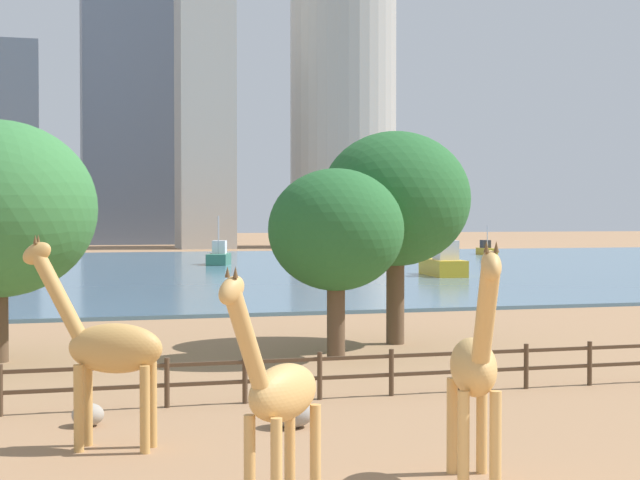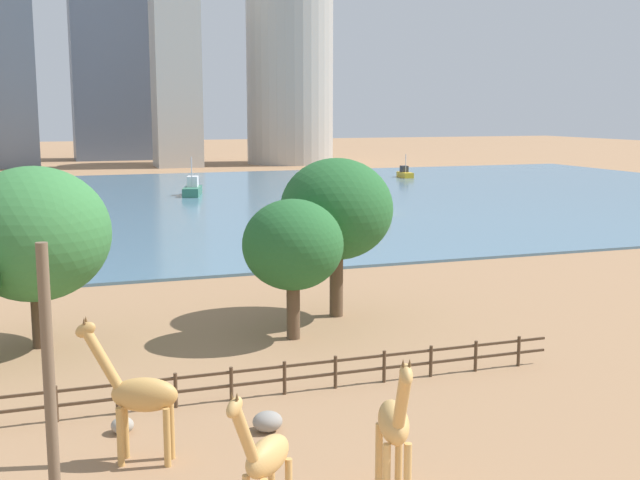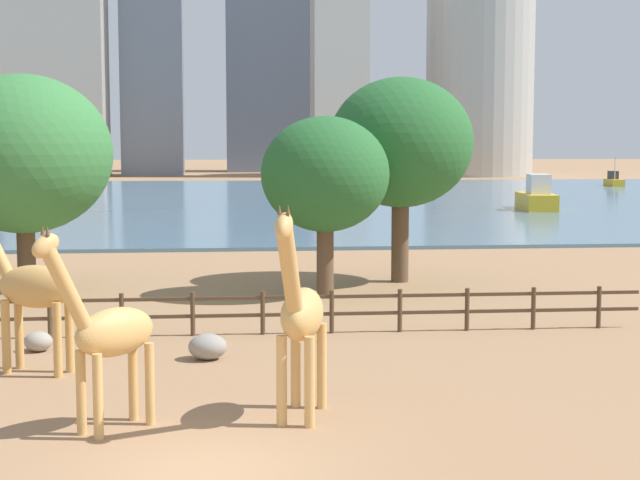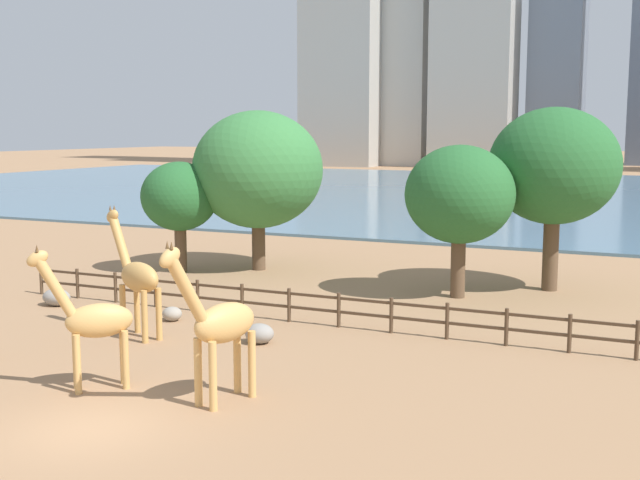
{
  "view_description": "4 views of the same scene",
  "coord_description": "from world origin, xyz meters",
  "px_view_note": "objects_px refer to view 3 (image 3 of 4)",
  "views": [
    {
      "loc": [
        -5.71,
        -13.5,
        4.97
      ],
      "look_at": [
        1.47,
        11.99,
        4.34
      ],
      "focal_mm": 55.0,
      "sensor_mm": 36.0,
      "label": 1
    },
    {
      "loc": [
        -6.94,
        -16.01,
        10.7
      ],
      "look_at": [
        3.91,
        14.87,
        5.4
      ],
      "focal_mm": 45.0,
      "sensor_mm": 36.0,
      "label": 2
    },
    {
      "loc": [
        0.4,
        -16.76,
        5.75
      ],
      "look_at": [
        2.84,
        8.52,
        3.17
      ],
      "focal_mm": 55.0,
      "sensor_mm": 36.0,
      "label": 3
    },
    {
      "loc": [
        13.0,
        -14.71,
        7.28
      ],
      "look_at": [
        2.94,
        7.14,
        3.97
      ],
      "focal_mm": 45.0,
      "sensor_mm": 36.0,
      "label": 4
    }
  ],
  "objects_px": {
    "tree_left_small": "(23,154)",
    "boulder_small": "(208,347)",
    "boat_sailboat": "(614,181)",
    "boat_tug": "(537,198)",
    "boat_ferry": "(329,187)",
    "giraffe_tall": "(301,315)",
    "tree_left_large": "(325,175)",
    "boulder_by_pole": "(38,341)",
    "giraffe_companion": "(30,286)",
    "tree_center_broad": "(401,143)",
    "giraffe_young": "(108,333)"
  },
  "relations": [
    {
      "from": "tree_left_small",
      "to": "boulder_small",
      "type": "bearing_deg",
      "value": -60.86
    },
    {
      "from": "boat_sailboat",
      "to": "boat_tug",
      "type": "relative_size",
      "value": 0.63
    },
    {
      "from": "tree_left_small",
      "to": "boat_ferry",
      "type": "distance_m",
      "value": 64.42
    },
    {
      "from": "giraffe_tall",
      "to": "tree_left_large",
      "type": "xyz_separation_m",
      "value": [
        2.15,
        16.11,
        2.31
      ]
    },
    {
      "from": "boulder_by_pole",
      "to": "tree_left_small",
      "type": "relative_size",
      "value": 0.09
    },
    {
      "from": "giraffe_companion",
      "to": "boat_tug",
      "type": "height_order",
      "value": "giraffe_companion"
    },
    {
      "from": "boat_sailboat",
      "to": "boat_tug",
      "type": "distance_m",
      "value": 45.49
    },
    {
      "from": "tree_left_large",
      "to": "giraffe_companion",
      "type": "bearing_deg",
      "value": -126.8
    },
    {
      "from": "boat_tug",
      "to": "tree_center_broad",
      "type": "bearing_deg",
      "value": 161.62
    },
    {
      "from": "boulder_by_pole",
      "to": "tree_center_broad",
      "type": "relative_size",
      "value": 0.09
    },
    {
      "from": "giraffe_tall",
      "to": "giraffe_companion",
      "type": "distance_m",
      "value": 7.93
    },
    {
      "from": "boulder_small",
      "to": "tree_left_large",
      "type": "xyz_separation_m",
      "value": [
        4.17,
        10.34,
        4.15
      ]
    },
    {
      "from": "tree_left_small",
      "to": "boat_sailboat",
      "type": "bearing_deg",
      "value": 54.66
    },
    {
      "from": "boulder_by_pole",
      "to": "boat_sailboat",
      "type": "height_order",
      "value": "boat_sailboat"
    },
    {
      "from": "giraffe_companion",
      "to": "giraffe_young",
      "type": "xyz_separation_m",
      "value": [
        2.51,
        -5.24,
        -0.19
      ]
    },
    {
      "from": "giraffe_tall",
      "to": "giraffe_young",
      "type": "height_order",
      "value": "giraffe_tall"
    },
    {
      "from": "giraffe_companion",
      "to": "giraffe_young",
      "type": "relative_size",
      "value": 1.09
    },
    {
      "from": "giraffe_young",
      "to": "tree_left_large",
      "type": "relative_size",
      "value": 0.63
    },
    {
      "from": "giraffe_companion",
      "to": "boat_tug",
      "type": "distance_m",
      "value": 60.09
    },
    {
      "from": "giraffe_young",
      "to": "boat_ferry",
      "type": "relative_size",
      "value": 0.73
    },
    {
      "from": "giraffe_companion",
      "to": "giraffe_young",
      "type": "height_order",
      "value": "giraffe_companion"
    },
    {
      "from": "boulder_small",
      "to": "boat_sailboat",
      "type": "bearing_deg",
      "value": 62.1
    },
    {
      "from": "boat_ferry",
      "to": "boat_tug",
      "type": "relative_size",
      "value": 0.84
    },
    {
      "from": "giraffe_companion",
      "to": "boulder_by_pole",
      "type": "bearing_deg",
      "value": -61.71
    },
    {
      "from": "tree_left_large",
      "to": "boat_tug",
      "type": "bearing_deg",
      "value": 62.44
    },
    {
      "from": "boulder_small",
      "to": "boulder_by_pole",
      "type": "bearing_deg",
      "value": 162.58
    },
    {
      "from": "giraffe_tall",
      "to": "boulder_by_pole",
      "type": "bearing_deg",
      "value": -122.01
    },
    {
      "from": "boat_sailboat",
      "to": "tree_center_broad",
      "type": "bearing_deg",
      "value": -21.61
    },
    {
      "from": "giraffe_tall",
      "to": "boulder_by_pole",
      "type": "xyz_separation_m",
      "value": [
        -6.66,
        7.23,
        -1.91
      ]
    },
    {
      "from": "giraffe_tall",
      "to": "tree_center_broad",
      "type": "distance_m",
      "value": 20.5
    },
    {
      "from": "giraffe_young",
      "to": "tree_center_broad",
      "type": "height_order",
      "value": "tree_center_broad"
    },
    {
      "from": "boat_sailboat",
      "to": "boulder_small",
      "type": "bearing_deg",
      "value": -21.81
    },
    {
      "from": "tree_center_broad",
      "to": "boulder_by_pole",
      "type": "bearing_deg",
      "value": -135.06
    },
    {
      "from": "tree_center_broad",
      "to": "boat_sailboat",
      "type": "bearing_deg",
      "value": 62.3
    },
    {
      "from": "giraffe_tall",
      "to": "boat_sailboat",
      "type": "distance_m",
      "value": 106.85
    },
    {
      "from": "boulder_by_pole",
      "to": "boat_sailboat",
      "type": "bearing_deg",
      "value": 59.45
    },
    {
      "from": "tree_center_broad",
      "to": "tree_left_small",
      "type": "bearing_deg",
      "value": -176.88
    },
    {
      "from": "giraffe_companion",
      "to": "tree_left_small",
      "type": "distance_m",
      "value": 14.47
    },
    {
      "from": "giraffe_tall",
      "to": "giraffe_young",
      "type": "distance_m",
      "value": 3.87
    },
    {
      "from": "giraffe_companion",
      "to": "boat_sailboat",
      "type": "bearing_deg",
      "value": -98.53
    },
    {
      "from": "tree_center_broad",
      "to": "boat_tug",
      "type": "bearing_deg",
      "value": 64.5
    },
    {
      "from": "tree_left_large",
      "to": "tree_center_broad",
      "type": "height_order",
      "value": "tree_center_broad"
    },
    {
      "from": "tree_left_small",
      "to": "boat_ferry",
      "type": "relative_size",
      "value": 1.44
    },
    {
      "from": "boulder_small",
      "to": "tree_left_large",
      "type": "distance_m",
      "value": 11.89
    },
    {
      "from": "boat_ferry",
      "to": "tree_left_small",
      "type": "bearing_deg",
      "value": -0.24
    },
    {
      "from": "giraffe_tall",
      "to": "tree_left_large",
      "type": "bearing_deg",
      "value": -172.23
    },
    {
      "from": "tree_left_small",
      "to": "tree_center_broad",
      "type": "bearing_deg",
      "value": 3.12
    },
    {
      "from": "tree_center_broad",
      "to": "boat_tug",
      "type": "relative_size",
      "value": 1.22
    },
    {
      "from": "giraffe_tall",
      "to": "boulder_by_pole",
      "type": "relative_size",
      "value": 6.01
    },
    {
      "from": "boat_ferry",
      "to": "tree_left_large",
      "type": "bearing_deg",
      "value": 10.1
    }
  ]
}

